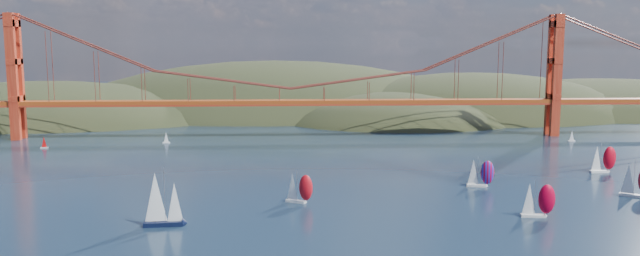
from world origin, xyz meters
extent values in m
ellipsoid|color=black|center=(-140.00, 260.00, -11.20)|extent=(240.00, 140.00, 64.00)
ellipsoid|color=black|center=(-10.00, 300.00, -16.80)|extent=(300.00, 180.00, 96.00)
ellipsoid|color=black|center=(110.00, 270.00, -13.30)|extent=(220.00, 140.00, 76.00)
ellipsoid|color=black|center=(60.00, 240.00, -8.40)|extent=(140.00, 110.00, 48.00)
ellipsoid|color=black|center=(200.00, 290.00, -10.50)|extent=(260.00, 160.00, 60.00)
cube|color=#993C12|center=(0.00, 180.00, 16.00)|extent=(440.00, 7.00, 1.60)
cube|color=maroon|center=(0.00, 180.00, 14.80)|extent=(440.00, 7.00, 0.80)
cube|color=maroon|center=(-120.00, 180.00, 27.50)|extent=(4.00, 8.50, 55.00)
cube|color=maroon|center=(120.00, 180.00, 27.50)|extent=(4.00, 8.50, 55.00)
cube|color=black|center=(-30.03, 43.30, 0.54)|extent=(9.14, 3.26, 1.07)
cylinder|color=#99999E|center=(-29.58, 43.34, 7.54)|extent=(0.13, 0.13, 12.94)
cone|color=white|center=(-31.63, 43.17, 6.90)|extent=(5.42, 5.42, 11.39)
cone|color=white|center=(-27.35, 43.53, 5.60)|extent=(3.87, 3.87, 9.06)
cube|color=white|center=(0.89, 63.28, 0.32)|extent=(5.52, 3.78, 0.65)
cylinder|color=#99999E|center=(1.13, 63.16, 4.71)|extent=(0.08, 0.08, 8.12)
cone|color=white|center=(0.02, 63.72, 4.31)|extent=(4.07, 4.07, 7.15)
ellipsoid|color=red|center=(3.56, 61.95, 4.31)|extent=(4.46, 3.83, 6.82)
cube|color=white|center=(58.53, 46.42, 0.34)|extent=(5.88, 2.37, 0.69)
cylinder|color=#99999E|center=(58.81, 46.38, 4.98)|extent=(0.09, 0.09, 8.58)
cone|color=white|center=(57.51, 46.56, 4.55)|extent=(3.61, 3.61, 7.55)
ellipsoid|color=#AD0020|center=(61.64, 45.99, 4.55)|extent=(4.31, 3.04, 7.21)
cube|color=white|center=(93.71, 64.95, 0.38)|extent=(6.16, 5.17, 0.76)
cylinder|color=#99999E|center=(93.97, 64.76, 5.51)|extent=(0.09, 0.09, 9.50)
cone|color=white|center=(92.79, 65.62, 5.03)|extent=(4.95, 4.95, 8.36)
cube|color=white|center=(100.68, 96.97, 0.36)|extent=(6.10, 1.97, 0.72)
cylinder|color=#99999E|center=(100.98, 96.98, 5.24)|extent=(0.09, 0.09, 9.03)
cone|color=white|center=(99.59, 96.92, 4.79)|extent=(3.53, 3.53, 7.95)
ellipsoid|color=red|center=(103.99, 97.13, 4.79)|extent=(4.34, 2.85, 7.59)
cube|color=white|center=(54.43, 79.06, 0.33)|extent=(5.75, 2.91, 0.66)
cylinder|color=#99999E|center=(54.70, 78.99, 4.82)|extent=(0.08, 0.08, 8.31)
cone|color=white|center=(53.47, 79.32, 4.40)|extent=(3.79, 3.79, 7.31)
ellipsoid|color=#B10119|center=(57.38, 78.28, 4.40)|extent=(4.37, 3.35, 6.98)
cube|color=silver|center=(-99.57, 154.69, 0.25)|extent=(3.00, 1.00, 0.50)
cone|color=red|center=(-99.57, 154.69, 2.60)|extent=(2.00, 2.00, 4.20)
cube|color=silver|center=(-52.85, 165.13, 0.25)|extent=(3.00, 1.00, 0.50)
cone|color=white|center=(-52.85, 165.13, 2.60)|extent=(2.00, 2.00, 4.20)
cube|color=silver|center=(120.87, 161.00, 0.25)|extent=(3.00, 1.00, 0.50)
cone|color=white|center=(120.87, 161.00, 2.60)|extent=(2.00, 2.00, 4.20)
camera|label=1|loc=(-0.70, -98.51, 42.08)|focal=35.00mm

